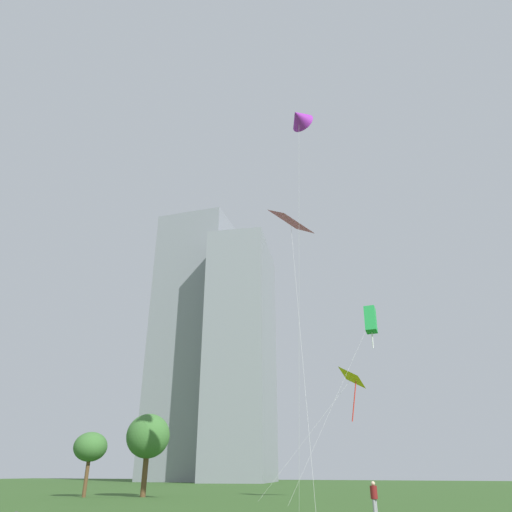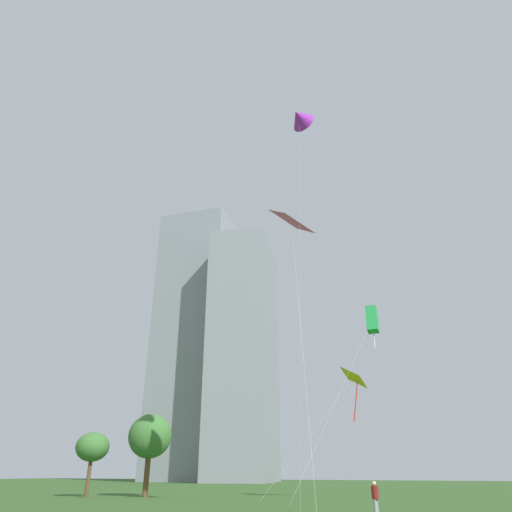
{
  "view_description": "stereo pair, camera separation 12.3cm",
  "coord_description": "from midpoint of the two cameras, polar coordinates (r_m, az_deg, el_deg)",
  "views": [
    {
      "loc": [
        7.05,
        -10.36,
        2.18
      ],
      "look_at": [
        -0.25,
        8.39,
        11.45
      ],
      "focal_mm": 32.93,
      "sensor_mm": 36.0,
      "label": 1
    },
    {
      "loc": [
        7.16,
        -10.31,
        2.18
      ],
      "look_at": [
        -0.25,
        8.39,
        11.45
      ],
      "focal_mm": 32.93,
      "sensor_mm": 36.0,
      "label": 2
    }
  ],
  "objects": [
    {
      "name": "distant_highrise_1",
      "position": [
        120.51,
        -1.74,
        -11.77
      ],
      "size": [
        18.41,
        26.02,
        58.43
      ],
      "primitive_type": "cube",
      "rotation": [
        0.0,
        0.0,
        0.19
      ],
      "color": "gray",
      "rests_on": "ground"
    },
    {
      "name": "park_tree_1",
      "position": [
        52.07,
        -19.54,
        -21.04
      ],
      "size": [
        3.19,
        3.19,
        5.76
      ],
      "color": "brown",
      "rests_on": "ground"
    },
    {
      "name": "kite_flying_3",
      "position": [
        43.71,
        13.66,
        -7.55
      ],
      "size": [
        6.72,
        6.95,
        15.87
      ],
      "color": "silver",
      "rests_on": "ground"
    },
    {
      "name": "person_standing_3",
      "position": [
        29.55,
        14.02,
        -26.41
      ],
      "size": [
        0.38,
        0.38,
        1.71
      ],
      "rotation": [
        0.0,
        0.0,
        1.23
      ],
      "color": "gray",
      "rests_on": "ground"
    },
    {
      "name": "kite_flying_1",
      "position": [
        35.82,
        4.16,
        4.22
      ],
      "size": [
        3.71,
        6.24,
        20.61
      ],
      "color": "silver",
      "rests_on": "ground"
    },
    {
      "name": "kite_flying_0",
      "position": [
        37.15,
        5.14,
        16.37
      ],
      "size": [
        3.28,
        4.99,
        27.54
      ],
      "color": "silver",
      "rests_on": "ground"
    },
    {
      "name": "park_tree_0",
      "position": [
        51.19,
        -13.04,
        -20.57
      ],
      "size": [
        4.25,
        4.25,
        7.52
      ],
      "color": "brown",
      "rests_on": "ground"
    },
    {
      "name": "distant_highrise_0",
      "position": [
        134.94,
        -7.04,
        -10.29
      ],
      "size": [
        20.97,
        25.29,
        70.87
      ],
      "primitive_type": "cube",
      "rotation": [
        0.0,
        0.0,
        0.08
      ],
      "color": "gray",
      "rests_on": "ground"
    },
    {
      "name": "kite_flying_2",
      "position": [
        46.09,
        11.54,
        -14.58
      ],
      "size": [
        8.9,
        5.94,
        10.91
      ],
      "color": "silver",
      "rests_on": "ground"
    }
  ]
}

